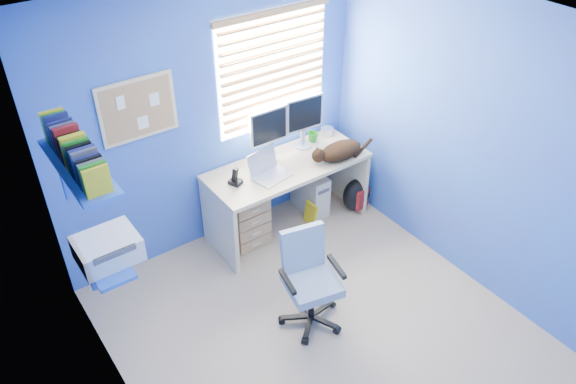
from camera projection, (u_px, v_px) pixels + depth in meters
floor at (319, 329)px, 4.62m from camera, size 3.00×3.20×0.00m
ceiling at (333, 33)px, 3.16m from camera, size 3.00×3.20×0.00m
wall_back at (212, 119)px, 4.94m from camera, size 3.00×0.01×2.50m
wall_front at (523, 365)px, 2.83m from camera, size 3.00×0.01×2.50m
wall_left at (118, 302)px, 3.18m from camera, size 0.01×3.20×2.50m
wall_right at (468, 144)px, 4.60m from camera, size 0.01×3.20×2.50m
desk at (287, 196)px, 5.50m from camera, size 1.58×0.65×0.74m
laptop at (272, 167)px, 5.05m from camera, size 0.37×0.32×0.22m
monitor_left at (268, 135)px, 5.19m from camera, size 0.40×0.12×0.54m
monitor_right at (303, 122)px, 5.40m from camera, size 0.41×0.15×0.54m
phone at (235, 176)px, 4.98m from camera, size 0.13×0.14×0.17m
mug at (313, 137)px, 5.60m from camera, size 0.10×0.09×0.10m
cd_spindle at (327, 131)px, 5.73m from camera, size 0.13×0.13×0.07m
cat at (341, 151)px, 5.33m from camera, size 0.49×0.31×0.16m
tower_pc at (310, 191)px, 5.81m from camera, size 0.19×0.44×0.45m
drawer_boxes at (248, 220)px, 5.36m from camera, size 0.35×0.28×0.54m
yellow_book at (311, 214)px, 5.67m from camera, size 0.03×0.17×0.24m
backpack at (356, 195)px, 5.84m from camera, size 0.36×0.30×0.37m
office_chair at (309, 290)px, 4.54m from camera, size 0.58×0.58×0.84m
window_blinds at (274, 71)px, 5.05m from camera, size 1.15×0.05×1.10m
corkboard at (138, 109)px, 4.45m from camera, size 0.64×0.02×0.52m
wall_shelves at (91, 203)px, 3.64m from camera, size 0.42×0.90×1.05m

